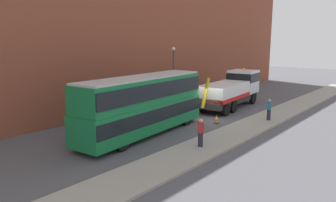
% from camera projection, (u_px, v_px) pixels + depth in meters
% --- Properties ---
extents(ground_plane, '(120.00, 120.00, 0.00)m').
position_uv_depth(ground_plane, '(203.00, 119.00, 26.39)').
color(ground_plane, '#4C4C51').
extents(near_kerb, '(60.00, 2.80, 0.15)m').
position_uv_depth(near_kerb, '(250.00, 127.00, 23.71)').
color(near_kerb, gray).
rests_on(near_kerb, ground_plane).
extents(building_facade, '(60.00, 1.50, 16.00)m').
position_uv_depth(building_facade, '(138.00, 23.00, 29.70)').
color(building_facade, brown).
rests_on(building_facade, ground_plane).
extents(recovery_tow_truck, '(10.23, 3.44, 3.67)m').
position_uv_depth(recovery_tow_truck, '(232.00, 89.00, 30.91)').
color(recovery_tow_truck, '#2D2D2D').
rests_on(recovery_tow_truck, ground_plane).
extents(double_decker_bus, '(11.19, 3.54, 4.06)m').
position_uv_depth(double_decker_bus, '(143.00, 103.00, 21.51)').
color(double_decker_bus, '#146B38').
rests_on(double_decker_bus, ground_plane).
extents(pedestrian_onlooker, '(0.45, 0.48, 1.71)m').
position_uv_depth(pedestrian_onlooker, '(201.00, 133.00, 18.83)').
color(pedestrian_onlooker, '#232333').
rests_on(pedestrian_onlooker, near_kerb).
extents(pedestrian_bystander, '(0.47, 0.41, 1.71)m').
position_uv_depth(pedestrian_bystander, '(269.00, 110.00, 25.26)').
color(pedestrian_bystander, '#232333').
rests_on(pedestrian_bystander, near_kerb).
extents(traffic_cone_near_bus, '(0.36, 0.36, 0.72)m').
position_uv_depth(traffic_cone_near_bus, '(216.00, 119.00, 24.90)').
color(traffic_cone_near_bus, orange).
rests_on(traffic_cone_near_bus, ground_plane).
extents(street_lamp, '(0.36, 0.36, 5.83)m').
position_uv_depth(street_lamp, '(173.00, 71.00, 31.15)').
color(street_lamp, '#38383D').
rests_on(street_lamp, ground_plane).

